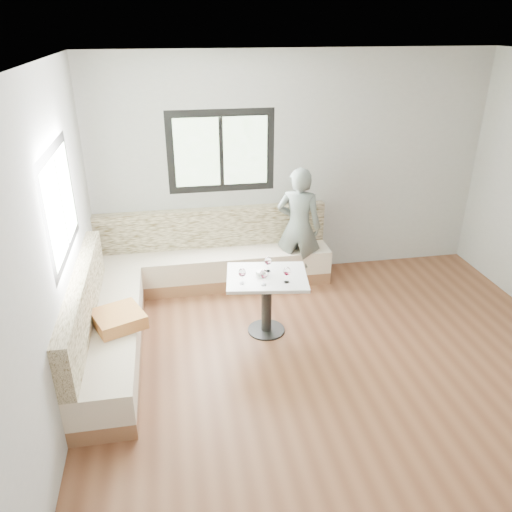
{
  "coord_description": "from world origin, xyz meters",
  "views": [
    {
      "loc": [
        -1.54,
        -3.44,
        3.1
      ],
      "look_at": [
        -0.71,
        1.16,
        0.87
      ],
      "focal_mm": 35.0,
      "sensor_mm": 36.0,
      "label": 1
    }
  ],
  "objects": [
    {
      "name": "wine_glass_d",
      "position": [
        -0.59,
        1.15,
        0.8
      ],
      "size": [
        0.08,
        0.08,
        0.17
      ],
      "color": "white",
      "rests_on": "table"
    },
    {
      "name": "olive_ramekin",
      "position": [
        -0.67,
        1.09,
        0.7
      ],
      "size": [
        0.11,
        0.11,
        0.04
      ],
      "color": "white",
      "rests_on": "table"
    },
    {
      "name": "banquette",
      "position": [
        -1.59,
        1.63,
        0.33
      ],
      "size": [
        2.9,
        2.8,
        0.95
      ],
      "color": "brown",
      "rests_on": "ground"
    },
    {
      "name": "person",
      "position": [
        -0.0,
        2.12,
        0.76
      ],
      "size": [
        0.65,
        0.56,
        1.52
      ],
      "primitive_type": "imported",
      "rotation": [
        0.0,
        0.0,
        2.72
      ],
      "color": "slate",
      "rests_on": "ground"
    },
    {
      "name": "room",
      "position": [
        -0.08,
        0.08,
        1.41
      ],
      "size": [
        5.01,
        5.01,
        2.81
      ],
      "color": "brown",
      "rests_on": "ground"
    },
    {
      "name": "table",
      "position": [
        -0.62,
        1.06,
        0.51
      ],
      "size": [
        0.91,
        0.76,
        0.68
      ],
      "rotation": [
        0.0,
        0.0,
        -0.15
      ],
      "color": "black",
      "rests_on": "ground"
    },
    {
      "name": "wine_glass_a",
      "position": [
        -0.9,
        0.93,
        0.8
      ],
      "size": [
        0.08,
        0.08,
        0.17
      ],
      "color": "white",
      "rests_on": "table"
    },
    {
      "name": "wine_glass_c",
      "position": [
        -0.45,
        0.88,
        0.8
      ],
      "size": [
        0.08,
        0.08,
        0.17
      ],
      "color": "white",
      "rests_on": "table"
    },
    {
      "name": "wine_glass_b",
      "position": [
        -0.69,
        0.87,
        0.8
      ],
      "size": [
        0.08,
        0.08,
        0.17
      ],
      "color": "white",
      "rests_on": "table"
    }
  ]
}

